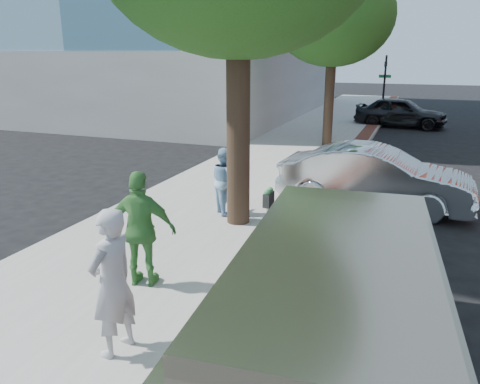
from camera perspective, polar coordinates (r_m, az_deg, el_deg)
The scene contains 14 objects.
ground at distance 9.07m, azimuth -1.03°, elevation -8.82°, with size 120.00×120.00×0.00m, color black.
sidewalk at distance 16.70m, azimuth 4.51°, elevation 3.28°, with size 5.00×60.00×0.15m, color #9E9991.
brick_strip at distance 16.21m, azimuth 11.99°, elevation 2.86°, with size 0.60×60.00×0.01m, color brown.
curb at distance 16.18m, azimuth 13.19°, elevation 2.46°, with size 0.10×60.00×0.15m, color gray.
office_base at distance 33.74m, azimuth -7.70°, elevation 13.17°, with size 18.20×22.20×4.00m, color gray.
signal_near at distance 29.72m, azimuth 17.19°, elevation 12.65°, with size 0.70×0.15×3.80m.
tree_far at distance 19.97m, azimuth 11.32°, elevation 20.28°, with size 4.80×4.80×7.14m.
parking_meter at distance 8.31m, azimuth 3.48°, elevation -2.31°, with size 0.12×0.32×1.47m.
person_gray at distance 6.17m, azimuth -15.33°, elevation -10.62°, with size 0.71×0.47×1.96m, color #A4A4A8.
person_officer at distance 11.24m, azimuth -1.84°, elevation 1.39°, with size 0.78×0.61×1.60m, color #8FBBDD.
person_green at distance 7.82m, azimuth -11.89°, elevation -4.49°, with size 1.14×0.48×1.95m, color #43883E.
sedan_silver at distance 12.60m, azimuth 16.13°, elevation 1.71°, with size 1.70×4.87×1.61m, color silver.
bg_car at distance 27.36m, azimuth 18.99°, elevation 9.20°, with size 1.93×4.81×1.64m, color black.
van at distance 5.50m, azimuth 11.51°, elevation -14.21°, with size 2.51×5.59×2.01m.
Camera 1 is at (3.09, -7.60, 3.88)m, focal length 35.00 mm.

